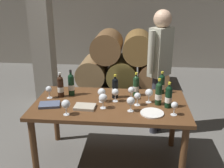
% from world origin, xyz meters
% --- Properties ---
extents(ground_plane, '(14.00, 14.00, 0.00)m').
position_xyz_m(ground_plane, '(0.00, 0.00, 0.00)').
color(ground_plane, '#66635E').
extents(cellar_back_wall, '(10.00, 0.24, 2.80)m').
position_xyz_m(cellar_back_wall, '(0.00, 4.20, 1.40)').
color(cellar_back_wall, gray).
rests_on(cellar_back_wall, ground_plane).
extents(barrel_stack, '(1.86, 0.90, 1.15)m').
position_xyz_m(barrel_stack, '(0.00, 2.60, 0.52)').
color(barrel_stack, olive).
rests_on(barrel_stack, ground_plane).
extents(stone_pillar, '(0.32, 0.32, 2.60)m').
position_xyz_m(stone_pillar, '(-1.30, 1.60, 1.30)').
color(stone_pillar, gray).
rests_on(stone_pillar, ground_plane).
extents(dining_table, '(1.70, 0.90, 0.76)m').
position_xyz_m(dining_table, '(0.00, 0.00, 0.67)').
color(dining_table, brown).
rests_on(dining_table, ground_plane).
extents(wine_bottle_0, '(0.07, 0.07, 0.29)m').
position_xyz_m(wine_bottle_0, '(0.28, 0.24, 0.88)').
color(wine_bottle_0, '#19381E').
rests_on(wine_bottle_0, dining_table).
extents(wine_bottle_1, '(0.07, 0.07, 0.30)m').
position_xyz_m(wine_bottle_1, '(-0.59, 0.12, 0.89)').
color(wine_bottle_1, black).
rests_on(wine_bottle_1, dining_table).
extents(wine_bottle_2, '(0.07, 0.07, 0.28)m').
position_xyz_m(wine_bottle_2, '(0.04, 0.15, 0.88)').
color(wine_bottle_2, black).
rests_on(wine_bottle_2, dining_table).
extents(wine_bottle_3, '(0.07, 0.07, 0.31)m').
position_xyz_m(wine_bottle_3, '(-0.48, 0.19, 0.89)').
color(wine_bottle_3, black).
rests_on(wine_bottle_3, dining_table).
extents(wine_bottle_4, '(0.07, 0.07, 0.30)m').
position_xyz_m(wine_bottle_4, '(0.53, 0.01, 0.89)').
color(wine_bottle_4, '#19381E').
rests_on(wine_bottle_4, dining_table).
extents(wine_bottle_5, '(0.07, 0.07, 0.29)m').
position_xyz_m(wine_bottle_5, '(0.62, -0.06, 0.88)').
color(wine_bottle_5, black).
rests_on(wine_bottle_5, dining_table).
extents(wine_bottle_6, '(0.07, 0.07, 0.27)m').
position_xyz_m(wine_bottle_6, '(0.59, 0.34, 0.88)').
color(wine_bottle_6, black).
rests_on(wine_bottle_6, dining_table).
extents(wine_glass_0, '(0.08, 0.08, 0.15)m').
position_xyz_m(wine_glass_0, '(0.05, 0.04, 0.87)').
color(wine_glass_0, white).
rests_on(wine_glass_0, dining_table).
extents(wine_glass_1, '(0.09, 0.09, 0.16)m').
position_xyz_m(wine_glass_1, '(-0.06, -0.14, 0.87)').
color(wine_glass_1, white).
rests_on(wine_glass_1, dining_table).
extents(wine_glass_2, '(0.07, 0.07, 0.14)m').
position_xyz_m(wine_glass_2, '(0.67, -0.23, 0.86)').
color(wine_glass_2, white).
rests_on(wine_glass_2, dining_table).
extents(wine_glass_3, '(0.07, 0.07, 0.15)m').
position_xyz_m(wine_glass_3, '(-0.72, 0.07, 0.86)').
color(wine_glass_3, white).
rests_on(wine_glass_3, dining_table).
extents(wine_glass_4, '(0.09, 0.09, 0.16)m').
position_xyz_m(wine_glass_4, '(-0.41, -0.33, 0.87)').
color(wine_glass_4, white).
rests_on(wine_glass_4, dining_table).
extents(wine_glass_5, '(0.09, 0.09, 0.16)m').
position_xyz_m(wine_glass_5, '(0.42, 0.05, 0.87)').
color(wine_glass_5, white).
rests_on(wine_glass_5, dining_table).
extents(wine_glass_6, '(0.08, 0.08, 0.16)m').
position_xyz_m(wine_glass_6, '(0.23, -0.19, 0.87)').
color(wine_glass_6, white).
rests_on(wine_glass_6, dining_table).
extents(wine_glass_7, '(0.07, 0.07, 0.15)m').
position_xyz_m(wine_glass_7, '(0.23, 0.13, 0.87)').
color(wine_glass_7, white).
rests_on(wine_glass_7, dining_table).
extents(wine_glass_8, '(0.09, 0.09, 0.16)m').
position_xyz_m(wine_glass_8, '(-0.10, 0.02, 0.87)').
color(wine_glass_8, white).
rests_on(wine_glass_8, dining_table).
extents(wine_glass_9, '(0.07, 0.07, 0.15)m').
position_xyz_m(wine_glass_9, '(0.30, -0.03, 0.86)').
color(wine_glass_9, white).
rests_on(wine_glass_9, dining_table).
extents(tasting_notebook, '(0.23, 0.17, 0.03)m').
position_xyz_m(tasting_notebook, '(-0.26, -0.16, 0.77)').
color(tasting_notebook, '#B2A893').
rests_on(tasting_notebook, dining_table).
extents(leather_ledger, '(0.25, 0.20, 0.03)m').
position_xyz_m(leather_ledger, '(-0.65, -0.14, 0.77)').
color(leather_ledger, '#4C5670').
rests_on(leather_ledger, dining_table).
extents(serving_plate, '(0.24, 0.24, 0.01)m').
position_xyz_m(serving_plate, '(0.45, -0.23, 0.77)').
color(serving_plate, white).
rests_on(serving_plate, dining_table).
extents(sommelier_presenting, '(0.34, 0.41, 1.72)m').
position_xyz_m(sommelier_presenting, '(0.59, 0.75, 1.04)').
color(sommelier_presenting, '#383842').
rests_on(sommelier_presenting, ground_plane).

